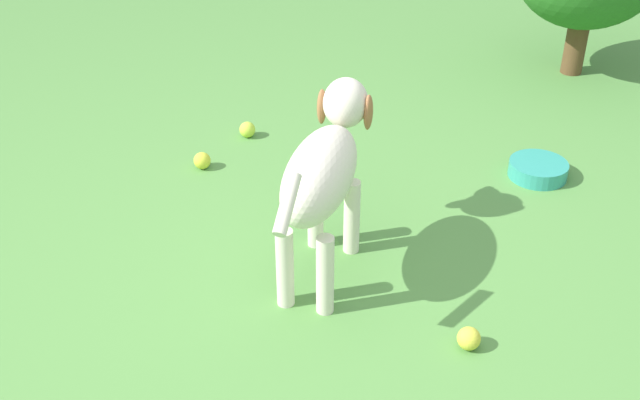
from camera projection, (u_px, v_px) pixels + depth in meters
The scene contains 6 objects.
ground at pixel (264, 335), 2.17m from camera, with size 14.00×14.00×0.00m, color #548C42.
dog at pixel (324, 169), 2.25m from camera, with size 0.48×0.69×0.54m.
tennis_ball_0 at pixel (203, 160), 2.96m from camera, with size 0.07×0.07×0.07m, color #CFD638.
tennis_ball_2 at pixel (469, 338), 2.11m from camera, with size 0.07×0.07×0.07m, color #D5D13E.
tennis_ball_3 at pixel (247, 130), 3.18m from camera, with size 0.07×0.07×0.07m, color #C1E23F.
water_bowl at pixel (538, 169), 2.90m from camera, with size 0.22×0.22×0.06m, color teal.
Camera 1 is at (-0.33, -1.61, 1.48)m, focal length 43.12 mm.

